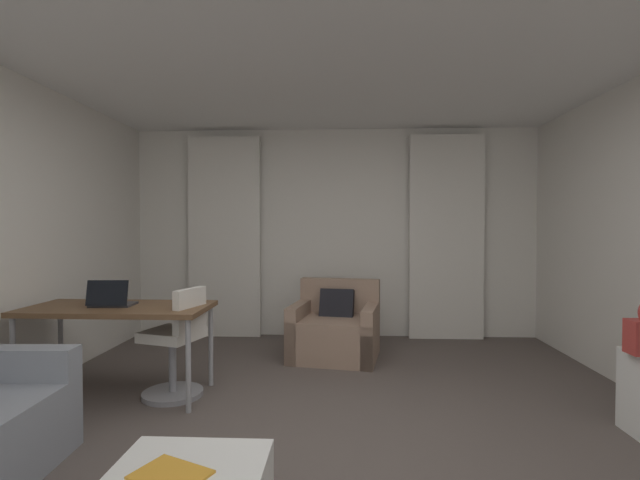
{
  "coord_description": "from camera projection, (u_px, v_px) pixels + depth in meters",
  "views": [
    {
      "loc": [
        0.09,
        -2.71,
        1.36
      ],
      "look_at": [
        -0.1,
        1.29,
        1.25
      ],
      "focal_mm": 25.44,
      "sensor_mm": 36.0,
      "label": 1
    }
  ],
  "objects": [
    {
      "name": "armchair",
      "position": [
        335.0,
        331.0,
        4.76
      ],
      "size": [
        0.99,
        0.9,
        0.8
      ],
      "color": "#997A66",
      "rests_on": "ground"
    },
    {
      "name": "curtain_right_panel",
      "position": [
        446.0,
        237.0,
        5.54
      ],
      "size": [
        0.9,
        0.06,
        2.5
      ],
      "color": "silver",
      "rests_on": "ground"
    },
    {
      "name": "magazine_open",
      "position": [
        171.0,
        475.0,
        1.76
      ],
      "size": [
        0.34,
        0.3,
        0.01
      ],
      "color": "orange",
      "rests_on": "coffee_table"
    },
    {
      "name": "laptop",
      "position": [
        111.0,
        301.0,
        3.62
      ],
      "size": [
        0.33,
        0.26,
        0.22
      ],
      "color": "#2D2D33",
      "rests_on": "desk"
    },
    {
      "name": "ceiling",
      "position": [
        327.0,
        13.0,
        2.68
      ],
      "size": [
        5.12,
        6.12,
        0.06
      ],
      "primitive_type": "cube",
      "color": "white",
      "rests_on": "wall_left"
    },
    {
      "name": "wall_window",
      "position": [
        334.0,
        233.0,
        5.74
      ],
      "size": [
        5.12,
        0.06,
        2.6
      ],
      "color": "silver",
      "rests_on": "ground"
    },
    {
      "name": "desk_chair",
      "position": [
        177.0,
        348.0,
        3.64
      ],
      "size": [
        0.5,
        0.5,
        0.88
      ],
      "color": "gray",
      "rests_on": "ground"
    },
    {
      "name": "ground_plane",
      "position": [
        326.0,
        452.0,
        2.74
      ],
      "size": [
        12.0,
        12.0,
        0.0
      ],
      "primitive_type": "plane",
      "color": "#564C47"
    },
    {
      "name": "curtain_left_panel",
      "position": [
        224.0,
        237.0,
        5.67
      ],
      "size": [
        0.9,
        0.06,
        2.5
      ],
      "color": "silver",
      "rests_on": "ground"
    },
    {
      "name": "desk",
      "position": [
        118.0,
        313.0,
        3.64
      ],
      "size": [
        1.43,
        0.68,
        0.73
      ],
      "color": "brown",
      "rests_on": "ground"
    }
  ]
}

